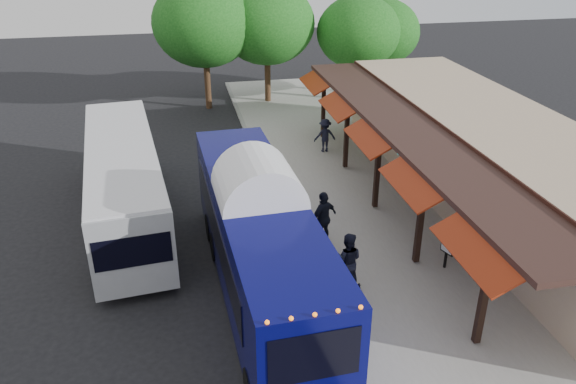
{
  "coord_description": "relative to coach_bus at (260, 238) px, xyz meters",
  "views": [
    {
      "loc": [
        -3.49,
        -14.46,
        10.37
      ],
      "look_at": [
        0.05,
        2.76,
        1.8
      ],
      "focal_mm": 35.0,
      "sensor_mm": 36.0,
      "label": 1
    }
  ],
  "objects": [
    {
      "name": "sign_board",
      "position": [
        6.05,
        -0.04,
        -0.99
      ],
      "size": [
        0.21,
        0.53,
        1.19
      ],
      "rotation": [
        0.0,
        0.0,
        0.31
      ],
      "color": "black",
      "rests_on": "sidewalk"
    },
    {
      "name": "tree_mid",
      "position": [
        8.98,
        18.64,
        2.35
      ],
      "size": [
        5.02,
        5.02,
        6.43
      ],
      "color": "#382314",
      "rests_on": "ground"
    },
    {
      "name": "ped_a",
      "position": [
        2.05,
        -1.19,
        -0.93
      ],
      "size": [
        0.68,
        0.5,
        1.72
      ],
      "primitive_type": "imported",
      "rotation": [
        0.0,
        0.0,
        0.15
      ],
      "color": "black",
      "rests_on": "sidewalk"
    },
    {
      "name": "tree_far",
      "position": [
        -0.11,
        19.23,
        3.09
      ],
      "size": [
        5.89,
        5.89,
        7.54
      ],
      "color": "#382314",
      "rests_on": "ground"
    },
    {
      "name": "ped_b",
      "position": [
        2.6,
        -0.4,
        -0.86
      ],
      "size": [
        1.08,
        0.95,
        1.86
      ],
      "primitive_type": "imported",
      "rotation": [
        0.0,
        0.0,
        2.82
      ],
      "color": "black",
      "rests_on": "sidewalk"
    },
    {
      "name": "ped_c",
      "position": [
        2.56,
        2.25,
        -0.81
      ],
      "size": [
        1.23,
        1.01,
        1.97
      ],
      "primitive_type": "imported",
      "rotation": [
        0.0,
        0.0,
        3.69
      ],
      "color": "black",
      "rests_on": "sidewalk"
    },
    {
      "name": "coach_bus",
      "position": [
        0.0,
        0.0,
        0.0
      ],
      "size": [
        2.88,
        11.39,
        3.61
      ],
      "rotation": [
        0.0,
        0.0,
        0.04
      ],
      "color": "#070855",
      "rests_on": "ground"
    },
    {
      "name": "station_shelter",
      "position": [
        9.83,
        4.41,
        -0.09
      ],
      "size": [
        8.15,
        20.0,
        3.6
      ],
      "color": "tan",
      "rests_on": "ground"
    },
    {
      "name": "ped_d",
      "position": [
        4.85,
        10.6,
        -0.97
      ],
      "size": [
        1.06,
        0.62,
        1.64
      ],
      "primitive_type": "imported",
      "rotation": [
        0.0,
        0.0,
        3.15
      ],
      "color": "black",
      "rests_on": "sidewalk"
    },
    {
      "name": "tree_right",
      "position": [
        10.77,
        19.62,
        2.13
      ],
      "size": [
        4.77,
        4.77,
        6.11
      ],
      "color": "#382314",
      "rests_on": "ground"
    },
    {
      "name": "city_bus",
      "position": [
        -4.2,
        5.72,
        -0.27
      ],
      "size": [
        3.57,
        11.43,
        3.02
      ],
      "rotation": [
        0.0,
        0.0,
        0.1
      ],
      "color": "#92969A",
      "rests_on": "ground"
    },
    {
      "name": "sidewalk",
      "position": [
        6.45,
        4.41,
        -1.87
      ],
      "size": [
        10.0,
        40.0,
        0.15
      ],
      "primitive_type": "cube",
      "color": "#9E9B93",
      "rests_on": "ground"
    },
    {
      "name": "tree_left",
      "position": [
        3.59,
        19.55,
        2.9
      ],
      "size": [
        5.67,
        5.67,
        7.25
      ],
      "color": "#382314",
      "rests_on": "ground"
    },
    {
      "name": "ground",
      "position": [
        1.45,
        0.41,
        -1.94
      ],
      "size": [
        90.0,
        90.0,
        0.0
      ],
      "primitive_type": "plane",
      "color": "black",
      "rests_on": "ground"
    },
    {
      "name": "curb",
      "position": [
        1.5,
        4.41,
        -1.87
      ],
      "size": [
        0.2,
        40.0,
        0.16
      ],
      "primitive_type": "cube",
      "color": "gray",
      "rests_on": "ground"
    }
  ]
}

